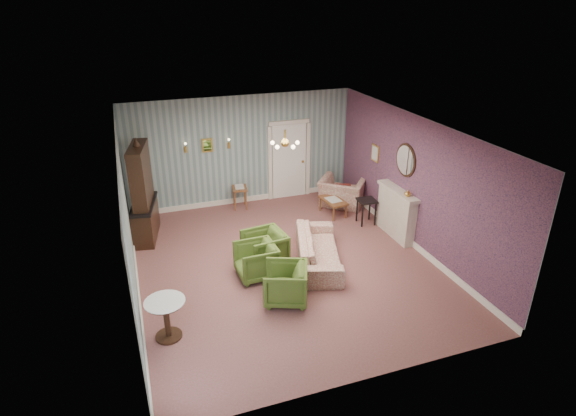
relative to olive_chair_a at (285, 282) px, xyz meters
name	(u,v)px	position (x,y,z in m)	size (l,w,h in m)	color
floor	(285,264)	(0.42, 1.22, -0.40)	(7.00, 7.00, 0.00)	brown
ceiling	(285,130)	(0.42, 1.22, 2.50)	(7.00, 7.00, 0.00)	white
wall_back	(242,151)	(0.42, 4.72, 1.05)	(6.00, 6.00, 0.00)	slate
wall_front	(369,299)	(0.42, -2.28, 1.05)	(6.00, 6.00, 0.00)	slate
wall_left	(128,223)	(-2.58, 1.22, 1.05)	(7.00, 7.00, 0.00)	slate
wall_right	(415,183)	(3.42, 1.22, 1.05)	(7.00, 7.00, 0.00)	slate
wall_right_floral	(415,183)	(3.40, 1.22, 1.05)	(7.00, 7.00, 0.00)	#A25160
door	(289,160)	(1.72, 4.68, 0.68)	(1.12, 0.12, 2.16)	white
olive_chair_a	(285,282)	(0.00, 0.00, 0.00)	(0.77, 0.73, 0.80)	#435C20
olive_chair_b	(256,259)	(-0.28, 0.97, -0.01)	(0.76, 0.71, 0.79)	#435C20
olive_chair_c	(265,247)	(0.01, 1.37, 0.01)	(0.80, 0.75, 0.82)	#435C20
sofa_chintz	(318,245)	(1.10, 1.07, 0.02)	(2.15, 0.63, 0.84)	brown
wingback_chair	(342,188)	(2.86, 3.63, 0.10)	(1.14, 0.74, 1.00)	brown
dresser	(142,190)	(-2.23, 3.48, 0.77)	(0.49, 1.41, 2.34)	black
fireplace	(396,213)	(3.28, 1.62, 0.18)	(0.30, 1.40, 1.16)	beige
mantel_vase	(408,193)	(3.26, 1.22, 0.83)	(0.15, 0.15, 0.15)	gold
oval_mirror	(405,160)	(3.38, 1.62, 1.45)	(0.04, 0.76, 0.84)	white
framed_print	(375,153)	(3.39, 2.97, 1.20)	(0.04, 0.34, 0.42)	gold
coffee_table	(333,207)	(2.39, 3.16, -0.19)	(0.45, 0.81, 0.42)	brown
side_table_black	(366,212)	(2.93, 2.41, -0.08)	(0.43, 0.43, 0.64)	black
pedestal_table	(167,319)	(-2.17, -0.34, -0.04)	(0.66, 0.66, 0.72)	black
nesting_table	(240,197)	(0.23, 4.37, -0.08)	(0.38, 0.48, 0.63)	brown
gilt_mirror_back	(207,145)	(-0.48, 4.68, 1.30)	(0.28, 0.06, 0.36)	gold
sconce_left	(186,148)	(-1.03, 4.66, 1.30)	(0.16, 0.12, 0.30)	gold
sconce_right	(229,144)	(0.07, 4.66, 1.30)	(0.16, 0.12, 0.30)	gold
chandelier	(285,144)	(0.42, 1.22, 2.23)	(0.56, 0.56, 0.36)	gold
burgundy_cushion	(343,191)	(2.81, 3.48, 0.08)	(0.38, 0.10, 0.38)	#5C1D17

